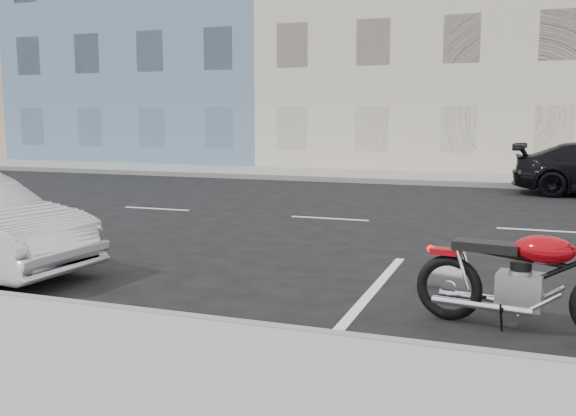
{
  "coord_description": "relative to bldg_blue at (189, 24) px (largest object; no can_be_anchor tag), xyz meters",
  "views": [
    {
      "loc": [
        1.58,
        -12.23,
        2.04
      ],
      "look_at": [
        -1.39,
        -4.12,
        0.8
      ],
      "focal_mm": 40.0,
      "sensor_mm": 36.0,
      "label": 1
    }
  ],
  "objects": [
    {
      "name": "ground",
      "position": [
        14.0,
        -16.3,
        -6.5
      ],
      "size": [
        120.0,
        120.0,
        0.0
      ],
      "primitive_type": "plane",
      "color": "black",
      "rests_on": "ground"
    },
    {
      "name": "sidewalk_far",
      "position": [
        9.0,
        -7.6,
        -6.42
      ],
      "size": [
        80.0,
        3.4,
        0.15
      ],
      "primitive_type": "cube",
      "color": "gray",
      "rests_on": "ground"
    },
    {
      "name": "curb_far",
      "position": [
        9.0,
        -9.3,
        -6.42
      ],
      "size": [
        80.0,
        0.12,
        0.16
      ],
      "primitive_type": "cube",
      "color": "gray",
      "rests_on": "ground"
    },
    {
      "name": "bldg_blue",
      "position": [
        0.0,
        0.0,
        0.0
      ],
      "size": [
        12.0,
        12.0,
        13.0
      ],
      "primitive_type": "cube",
      "color": "slate",
      "rests_on": "ground"
    },
    {
      "name": "bldg_cream",
      "position": [
        12.0,
        0.0,
        -0.75
      ],
      "size": [
        12.0,
        12.0,
        11.5
      ],
      "primitive_type": "cube",
      "color": "beige",
      "rests_on": "ground"
    }
  ]
}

